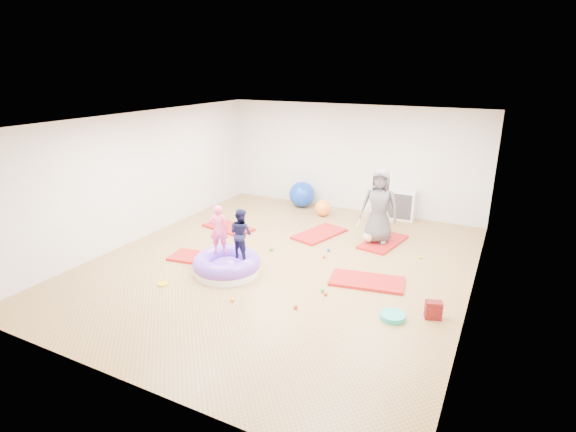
% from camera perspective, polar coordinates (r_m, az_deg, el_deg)
% --- Properties ---
extents(room, '(7.01, 8.01, 2.81)m').
position_cam_1_polar(room, '(8.49, -0.92, 2.62)').
color(room, '#A37452').
rests_on(room, ground).
extents(gym_mat_front_left, '(1.26, 0.77, 0.05)m').
position_cam_1_polar(gym_mat_front_left, '(9.33, -11.21, -5.22)').
color(gym_mat_front_left, red).
rests_on(gym_mat_front_left, ground).
extents(gym_mat_mid_left, '(1.33, 0.87, 0.05)m').
position_cam_1_polar(gym_mat_mid_left, '(10.92, -7.55, -1.45)').
color(gym_mat_mid_left, red).
rests_on(gym_mat_mid_left, ground).
extents(gym_mat_center_back, '(1.01, 1.46, 0.06)m').
position_cam_1_polar(gym_mat_center_back, '(10.44, 4.02, -2.27)').
color(gym_mat_center_back, red).
rests_on(gym_mat_center_back, ground).
extents(gym_mat_right, '(1.41, 0.88, 0.05)m').
position_cam_1_polar(gym_mat_right, '(8.33, 9.99, -8.16)').
color(gym_mat_right, red).
rests_on(gym_mat_right, ground).
extents(gym_mat_rear_right, '(0.88, 1.40, 0.05)m').
position_cam_1_polar(gym_mat_rear_right, '(10.16, 11.96, -3.25)').
color(gym_mat_rear_right, red).
rests_on(gym_mat_rear_right, ground).
extents(inflatable_cushion, '(1.28, 1.28, 0.40)m').
position_cam_1_polar(inflatable_cushion, '(8.61, -7.76, -6.15)').
color(inflatable_cushion, white).
rests_on(inflatable_cushion, ground).
extents(child_pink, '(0.41, 0.35, 0.95)m').
position_cam_1_polar(child_pink, '(8.57, -8.81, -1.36)').
color(child_pink, '#FE488B').
rests_on(child_pink, inflatable_cushion).
extents(child_navy, '(0.53, 0.45, 0.95)m').
position_cam_1_polar(child_navy, '(8.29, -6.01, -1.91)').
color(child_navy, '#141438').
rests_on(child_navy, inflatable_cushion).
extents(adult_caregiver, '(0.85, 0.60, 1.63)m').
position_cam_1_polar(adult_caregiver, '(9.85, 11.52, 1.28)').
color(adult_caregiver, '#4C4B4E').
rests_on(adult_caregiver, gym_mat_rear_right).
extents(infant, '(0.35, 0.36, 0.21)m').
position_cam_1_polar(infant, '(10.01, 10.39, -2.66)').
color(infant, '#A5BBC7').
rests_on(infant, gym_mat_rear_right).
extents(ball_pit_balls, '(4.41, 3.27, 0.07)m').
position_cam_1_polar(ball_pit_balls, '(8.77, 1.59, -6.37)').
color(ball_pit_balls, gold).
rests_on(ball_pit_balls, ground).
extents(exercise_ball_blue, '(0.71, 0.71, 0.71)m').
position_cam_1_polar(exercise_ball_blue, '(12.41, 1.79, 2.76)').
color(exercise_ball_blue, '#0E38AF').
rests_on(exercise_ball_blue, ground).
extents(exercise_ball_orange, '(0.43, 0.43, 0.43)m').
position_cam_1_polar(exercise_ball_orange, '(11.72, 4.47, 1.03)').
color(exercise_ball_orange, orange).
rests_on(exercise_ball_orange, ground).
extents(infant_play_gym, '(0.71, 0.67, 0.54)m').
position_cam_1_polar(infant_play_gym, '(11.06, 10.98, 0.48)').
color(infant_play_gym, white).
rests_on(infant_play_gym, ground).
extents(cube_shelf, '(0.75, 0.37, 0.75)m').
position_cam_1_polar(cube_shelf, '(11.76, 14.05, 1.41)').
color(cube_shelf, white).
rests_on(cube_shelf, ground).
extents(balance_disc, '(0.39, 0.39, 0.09)m').
position_cam_1_polar(balance_disc, '(7.31, 13.14, -12.30)').
color(balance_disc, teal).
rests_on(balance_disc, ground).
extents(backpack, '(0.29, 0.23, 0.29)m').
position_cam_1_polar(backpack, '(7.43, 17.98, -11.29)').
color(backpack, red).
rests_on(backpack, ground).
extents(yellow_toy, '(0.20, 0.20, 0.03)m').
position_cam_1_polar(yellow_toy, '(8.45, -15.62, -8.29)').
color(yellow_toy, gold).
rests_on(yellow_toy, ground).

